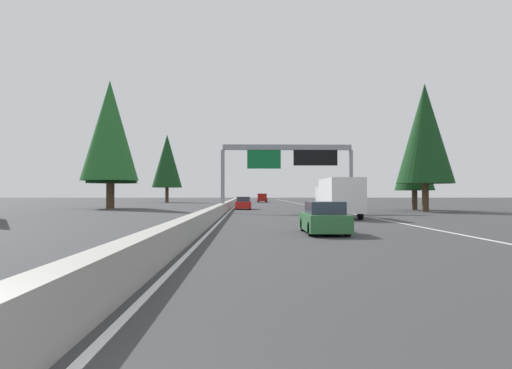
{
  "coord_description": "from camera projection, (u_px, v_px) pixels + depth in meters",
  "views": [
    {
      "loc": [
        -2.91,
        -2.04,
        1.82
      ],
      "look_at": [
        60.03,
        -3.18,
        3.01
      ],
      "focal_mm": 34.12,
      "sensor_mm": 36.0,
      "label": 1
    }
  ],
  "objects": [
    {
      "name": "shoulder_stripe_right",
      "position": [
        310.0,
        206.0,
        73.02
      ],
      "size": [
        160.0,
        0.16,
        0.01
      ],
      "primitive_type": "cube",
      "color": "silver",
      "rests_on": "ground"
    },
    {
      "name": "shoulder_stripe_median",
      "position": [
        235.0,
        206.0,
        72.82
      ],
      "size": [
        160.0,
        0.16,
        0.01
      ],
      "primitive_type": "cube",
      "color": "silver",
      "rests_on": "ground"
    },
    {
      "name": "median_barrier",
      "position": [
        233.0,
        202.0,
        82.81
      ],
      "size": [
        180.0,
        0.56,
        0.9
      ],
      "primitive_type": "cube",
      "color": "#9E9B93",
      "rests_on": "ground"
    },
    {
      "name": "conifer_left_mid",
      "position": [
        112.0,
        139.0,
        60.75
      ],
      "size": [
        6.29,
        6.29,
        14.3
      ],
      "color": "#4C3823",
      "rests_on": "ground"
    },
    {
      "name": "ground_plane",
      "position": [
        231.0,
        208.0,
        62.82
      ],
      "size": [
        320.0,
        320.0,
        0.0
      ],
      "primitive_type": "plane",
      "color": "#38383A"
    },
    {
      "name": "conifer_right_mid",
      "position": [
        414.0,
        156.0,
        54.48
      ],
      "size": [
        4.39,
        4.39,
        9.97
      ],
      "color": "#4C3823",
      "rests_on": "ground"
    },
    {
      "name": "conifer_left_near",
      "position": [
        110.0,
        130.0,
        58.55
      ],
      "size": [
        6.83,
        6.83,
        15.52
      ],
      "color": "#4C3823",
      "rests_on": "ground"
    },
    {
      "name": "pickup_near_center",
      "position": [
        262.0,
        198.0,
        102.79
      ],
      "size": [
        5.6,
        2.0,
        1.86
      ],
      "color": "maroon",
      "rests_on": "ground"
    },
    {
      "name": "conifer_left_far",
      "position": [
        167.0,
        161.0,
        101.45
      ],
      "size": [
        6.26,
        6.26,
        14.22
      ],
      "color": "#4C3823",
      "rests_on": "ground"
    },
    {
      "name": "sedan_far_right",
      "position": [
        324.0,
        219.0,
        22.17
      ],
      "size": [
        4.4,
        1.8,
        1.47
      ],
      "color": "#2D6B38",
      "rests_on": "ground"
    },
    {
      "name": "conifer_right_near",
      "position": [
        425.0,
        133.0,
        49.07
      ],
      "size": [
        5.72,
        5.72,
        13.0
      ],
      "color": "#4C3823",
      "rests_on": "ground"
    },
    {
      "name": "sign_gantry_overhead",
      "position": [
        289.0,
        159.0,
        46.51
      ],
      "size": [
        0.5,
        12.68,
        6.52
      ],
      "color": "gray",
      "rests_on": "ground"
    },
    {
      "name": "box_truck_near_right",
      "position": [
        338.0,
        196.0,
        36.98
      ],
      "size": [
        8.5,
        2.4,
        2.95
      ],
      "color": "white",
      "rests_on": "ground"
    },
    {
      "name": "sedan_mid_center",
      "position": [
        243.0,
        203.0,
        56.6
      ],
      "size": [
        4.4,
        1.8,
        1.47
      ],
      "color": "red",
      "rests_on": "ground"
    }
  ]
}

